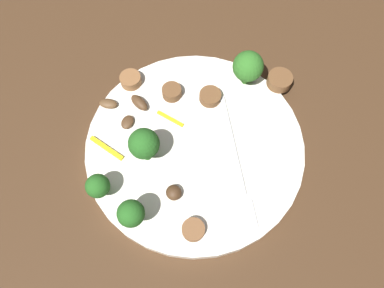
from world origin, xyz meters
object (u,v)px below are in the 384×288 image
object	(u,v)px
fork	(235,170)
pepper_strip_1	(104,148)
broccoli_floret_1	(128,214)
sausage_slice_2	(128,80)
broccoli_floret_2	(245,67)
broccoli_floret_3	(141,144)
mushroom_1	(125,122)
mushroom_2	(106,104)
mushroom_0	(171,193)
mushroom_3	(137,103)
sausage_slice_0	(169,92)
plate	(192,146)
sausage_slice_1	(190,230)
sausage_slice_4	(277,80)
sausage_slice_3	(208,97)
broccoli_floret_0	(95,186)
pepper_strip_0	(168,119)

from	to	relation	value
fork	pepper_strip_1	xyz separation A→B (m)	(-0.03, -0.17, 0.00)
broccoli_floret_1	sausage_slice_2	size ratio (longest dim) A/B	1.80
broccoli_floret_1	sausage_slice_2	distance (m)	0.20
broccoli_floret_2	broccoli_floret_3	xyz separation A→B (m)	(0.12, -0.13, 0.00)
broccoli_floret_1	mushroom_1	distance (m)	0.14
mushroom_2	broccoli_floret_2	bearing A→B (deg)	102.69
mushroom_0	mushroom_3	xyz separation A→B (m)	(-0.13, -0.05, -0.00)
mushroom_1	mushroom_2	bearing A→B (deg)	-133.93
sausage_slice_0	mushroom_0	xyz separation A→B (m)	(0.14, 0.01, -0.00)
pepper_strip_1	broccoli_floret_3	bearing A→B (deg)	80.10
fork	sausage_slice_2	size ratio (longest dim) A/B	6.05
mushroom_3	pepper_strip_1	world-z (taller)	mushroom_3
plate	broccoli_floret_2	distance (m)	0.13
fork	mushroom_0	distance (m)	0.09
fork	broccoli_floret_3	bearing A→B (deg)	-108.47
broccoli_floret_1	pepper_strip_1	distance (m)	0.11
mushroom_0	sausage_slice_1	bearing A→B (deg)	29.11
broccoli_floret_2	broccoli_floret_3	size ratio (longest dim) A/B	0.97
mushroom_2	sausage_slice_2	bearing A→B (deg)	143.66
sausage_slice_0	sausage_slice_4	distance (m)	0.15
broccoli_floret_3	mushroom_0	xyz separation A→B (m)	(0.05, 0.04, -0.03)
sausage_slice_3	sausage_slice_4	bearing A→B (deg)	105.86
fork	broccoli_floret_0	world-z (taller)	broccoli_floret_0
mushroom_0	sausage_slice_4	bearing A→B (deg)	139.40
mushroom_1	broccoli_floret_2	bearing A→B (deg)	113.75
broccoli_floret_0	sausage_slice_0	distance (m)	0.17
broccoli_floret_1	mushroom_2	distance (m)	0.17
pepper_strip_0	broccoli_floret_1	bearing A→B (deg)	-14.32
broccoli_floret_1	broccoli_floret_3	distance (m)	0.08
broccoli_floret_1	mushroom_1	xyz separation A→B (m)	(-0.13, -0.02, -0.03)
broccoli_floret_3	sausage_slice_4	world-z (taller)	broccoli_floret_3
sausage_slice_2	sausage_slice_4	xyz separation A→B (m)	(-0.00, 0.21, 0.00)
sausage_slice_2	sausage_slice_4	world-z (taller)	sausage_slice_4
mushroom_3	pepper_strip_0	size ratio (longest dim) A/B	0.73
broccoli_floret_0	mushroom_1	world-z (taller)	broccoli_floret_0
broccoli_floret_2	mushroom_2	distance (m)	0.20
fork	pepper_strip_0	xyz separation A→B (m)	(-0.07, -0.09, -0.00)
mushroom_0	mushroom_1	size ratio (longest dim) A/B	0.95
sausage_slice_0	mushroom_0	size ratio (longest dim) A/B	1.34
plate	mushroom_1	size ratio (longest dim) A/B	13.54
mushroom_3	broccoli_floret_2	bearing A→B (deg)	105.77
sausage_slice_0	mushroom_1	size ratio (longest dim) A/B	1.27
pepper_strip_1	broccoli_floret_1	bearing A→B (deg)	25.87
fork	mushroom_2	size ratio (longest dim) A/B	7.07
fork	mushroom_0	size ratio (longest dim) A/B	8.91
pepper_strip_1	broccoli_floret_0	bearing A→B (deg)	1.81
fork	pepper_strip_0	distance (m)	0.11
sausage_slice_0	pepper_strip_1	distance (m)	0.12
plate	sausage_slice_4	distance (m)	0.15
plate	broccoli_floret_2	size ratio (longest dim) A/B	5.07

